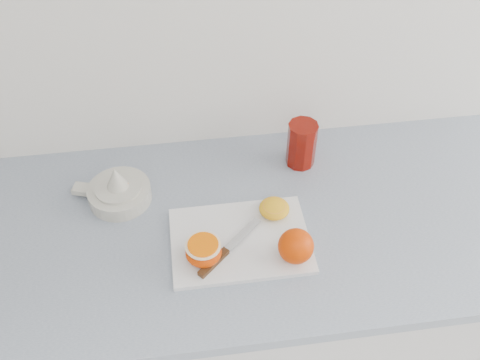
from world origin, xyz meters
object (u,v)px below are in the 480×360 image
at_px(cutting_board, 240,240).
at_px(half_orange, 204,251).
at_px(counter, 227,318).
at_px(red_tumbler, 301,146).
at_px(citrus_juicer, 118,191).

xyz_separation_m(cutting_board, half_orange, (-0.09, -0.04, 0.03)).
relative_size(cutting_board, half_orange, 3.92).
distance_m(cutting_board, half_orange, 0.10).
xyz_separation_m(counter, half_orange, (-0.06, -0.11, 0.48)).
bearing_deg(half_orange, cutting_board, 25.99).
bearing_deg(counter, red_tumbler, 38.48).
relative_size(counter, half_orange, 28.34).
bearing_deg(cutting_board, counter, 113.79).
bearing_deg(cutting_board, red_tumbler, 51.57).
distance_m(cutting_board, citrus_juicer, 0.33).
relative_size(half_orange, citrus_juicer, 0.41).
bearing_deg(half_orange, counter, 62.23).
xyz_separation_m(citrus_juicer, red_tumbler, (0.47, 0.07, 0.03)).
xyz_separation_m(counter, red_tumbler, (0.22, 0.18, 0.50)).
relative_size(counter, cutting_board, 7.23).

